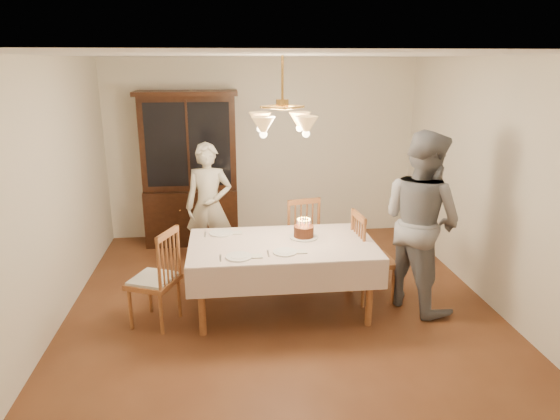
{
  "coord_description": "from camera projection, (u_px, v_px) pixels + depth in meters",
  "views": [
    {
      "loc": [
        -0.56,
        -4.76,
        2.55
      ],
      "look_at": [
        0.0,
        0.2,
        1.05
      ],
      "focal_mm": 32.0,
      "sensor_mm": 36.0,
      "label": 1
    }
  ],
  "objects": [
    {
      "name": "ground",
      "position": [
        282.0,
        309.0,
        5.33
      ],
      "size": [
        5.0,
        5.0,
        0.0
      ],
      "primitive_type": "plane",
      "color": "#552D18",
      "rests_on": "ground"
    },
    {
      "name": "room_shell",
      "position": [
        282.0,
        164.0,
        4.87
      ],
      "size": [
        5.0,
        5.0,
        5.0
      ],
      "color": "white",
      "rests_on": "ground"
    },
    {
      "name": "dining_table",
      "position": [
        282.0,
        250.0,
        5.13
      ],
      "size": [
        1.9,
        1.1,
        0.76
      ],
      "color": "brown",
      "rests_on": "ground"
    },
    {
      "name": "china_hutch",
      "position": [
        190.0,
        172.0,
        7.06
      ],
      "size": [
        1.38,
        0.54,
        2.16
      ],
      "color": "black",
      "rests_on": "ground"
    },
    {
      "name": "chair_far_side",
      "position": [
        298.0,
        239.0,
        6.14
      ],
      "size": [
        0.52,
        0.5,
        1.0
      ],
      "color": "brown",
      "rests_on": "ground"
    },
    {
      "name": "chair_left_end",
      "position": [
        154.0,
        281.0,
        4.93
      ],
      "size": [
        0.56,
        0.57,
        1.0
      ],
      "color": "brown",
      "rests_on": "ground"
    },
    {
      "name": "chair_right_end",
      "position": [
        372.0,
        261.0,
        5.45
      ],
      "size": [
        0.45,
        0.47,
        1.0
      ],
      "color": "brown",
      "rests_on": "ground"
    },
    {
      "name": "elderly_woman",
      "position": [
        209.0,
        207.0,
        6.23
      ],
      "size": [
        0.62,
        0.45,
        1.6
      ],
      "primitive_type": "imported",
      "rotation": [
        0.0,
        0.0,
        -0.12
      ],
      "color": "beige",
      "rests_on": "ground"
    },
    {
      "name": "adult_in_grey",
      "position": [
        421.0,
        221.0,
        5.19
      ],
      "size": [
        1.06,
        1.15,
        1.9
      ],
      "primitive_type": "imported",
      "rotation": [
        0.0,
        0.0,
        2.05
      ],
      "color": "slate",
      "rests_on": "ground"
    },
    {
      "name": "birthday_cake",
      "position": [
        304.0,
        232.0,
        5.24
      ],
      "size": [
        0.3,
        0.3,
        0.21
      ],
      "color": "white",
      "rests_on": "dining_table"
    },
    {
      "name": "place_setting_near_left",
      "position": [
        240.0,
        257.0,
        4.73
      ],
      "size": [
        0.4,
        0.25,
        0.02
      ],
      "color": "white",
      "rests_on": "dining_table"
    },
    {
      "name": "place_setting_near_right",
      "position": [
        286.0,
        252.0,
        4.84
      ],
      "size": [
        0.38,
        0.24,
        0.02
      ],
      "color": "white",
      "rests_on": "dining_table"
    },
    {
      "name": "place_setting_far_left",
      "position": [
        223.0,
        233.0,
        5.37
      ],
      "size": [
        0.41,
        0.26,
        0.02
      ],
      "color": "white",
      "rests_on": "dining_table"
    },
    {
      "name": "chandelier",
      "position": [
        282.0,
        123.0,
        4.76
      ],
      "size": [
        0.62,
        0.62,
        0.73
      ],
      "color": "#BF8C3F",
      "rests_on": "ground"
    }
  ]
}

